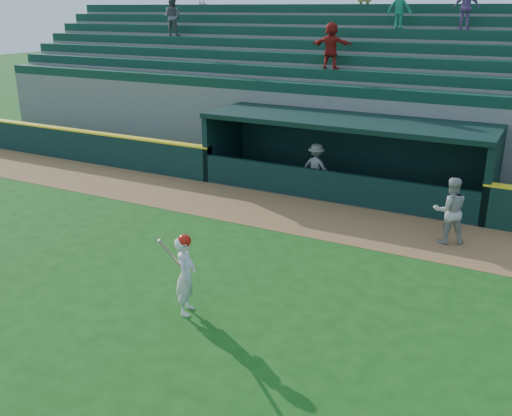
{
  "coord_description": "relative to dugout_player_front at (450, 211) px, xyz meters",
  "views": [
    {
      "loc": [
        6.1,
        -9.72,
        5.84
      ],
      "look_at": [
        0.0,
        1.6,
        1.3
      ],
      "focal_mm": 40.0,
      "sensor_mm": 36.0,
      "label": 1
    }
  ],
  "objects": [
    {
      "name": "stands",
      "position": [
        -3.95,
        7.74,
        1.51
      ],
      "size": [
        34.5,
        6.25,
        7.5
      ],
      "color": "slate",
      "rests_on": "ground"
    },
    {
      "name": "field_wall_left",
      "position": [
        -16.2,
        1.71,
        -0.29
      ],
      "size": [
        15.5,
        0.3,
        1.2
      ],
      "primitive_type": "cube",
      "color": "black",
      "rests_on": "ground"
    },
    {
      "name": "wall_stripe_left",
      "position": [
        -16.2,
        1.71,
        0.34
      ],
      "size": [
        15.5,
        0.32,
        0.06
      ],
      "primitive_type": "cube",
      "color": "yellow",
      "rests_on": "field_wall_left"
    },
    {
      "name": "dugout_player_inside",
      "position": [
        -4.78,
        2.54,
        -0.08
      ],
      "size": [
        1.1,
        0.7,
        1.62
      ],
      "primitive_type": "imported",
      "rotation": [
        0.0,
        0.0,
        3.04
      ],
      "color": "#A2A29D",
      "rests_on": "ground"
    },
    {
      "name": "dugout",
      "position": [
        -3.95,
        3.17,
        0.47
      ],
      "size": [
        9.4,
        2.8,
        2.46
      ],
      "color": "slate",
      "rests_on": "ground"
    },
    {
      "name": "warning_track",
      "position": [
        -3.95,
        0.06,
        -0.88
      ],
      "size": [
        40.0,
        3.0,
        0.01
      ],
      "primitive_type": "cube",
      "color": "brown",
      "rests_on": "ground"
    },
    {
      "name": "batter_at_plate",
      "position": [
        -3.92,
        -6.24,
        -0.03
      ],
      "size": [
        0.6,
        0.81,
        1.71
      ],
      "color": "silver",
      "rests_on": "ground"
    },
    {
      "name": "dugout_player_front",
      "position": [
        0.0,
        0.0,
        0.0
      ],
      "size": [
        1.07,
        0.97,
        1.77
      ],
      "primitive_type": "imported",
      "rotation": [
        0.0,
        0.0,
        3.58
      ],
      "color": "#A0A09B",
      "rests_on": "ground"
    },
    {
      "name": "ground",
      "position": [
        -3.95,
        -4.84,
        -0.89
      ],
      "size": [
        120.0,
        120.0,
        0.0
      ],
      "primitive_type": "plane",
      "color": "#154912",
      "rests_on": "ground"
    }
  ]
}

